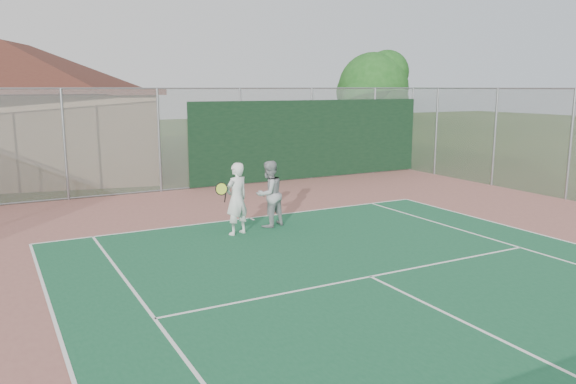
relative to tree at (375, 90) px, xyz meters
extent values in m
cylinder|color=gray|center=(-13.39, -1.87, -1.65)|extent=(0.08, 0.08, 3.50)
cylinder|color=gray|center=(-10.39, -1.87, -1.65)|extent=(0.08, 0.08, 3.50)
cylinder|color=gray|center=(-7.39, -1.87, -1.65)|extent=(0.08, 0.08, 3.50)
cylinder|color=gray|center=(-4.39, -1.87, -1.65)|extent=(0.08, 0.08, 3.50)
cylinder|color=gray|center=(-1.39, -1.87, -1.65)|extent=(0.08, 0.08, 3.50)
cylinder|color=gray|center=(0.61, -1.87, -1.65)|extent=(0.08, 0.08, 3.50)
cylinder|color=gray|center=(-9.39, -1.87, 0.10)|extent=(20.00, 0.05, 0.05)
cylinder|color=gray|center=(-9.39, -1.87, -3.35)|extent=(20.00, 0.05, 0.05)
cube|color=#999EA0|center=(-9.39, -1.87, -1.65)|extent=(20.00, 0.02, 3.50)
cube|color=black|center=(-4.39, -1.92, -1.85)|extent=(10.00, 0.04, 3.00)
cylinder|color=gray|center=(0.61, -3.37, -1.65)|extent=(0.08, 0.08, 3.50)
cylinder|color=gray|center=(0.61, -6.37, -1.65)|extent=(0.08, 0.08, 3.50)
cylinder|color=gray|center=(0.61, -9.37, -1.65)|extent=(0.08, 0.08, 3.50)
cube|color=#999EA0|center=(0.61, -6.37, -1.65)|extent=(0.02, 9.00, 3.50)
cube|color=black|center=(-13.52, 0.42, -2.24)|extent=(0.99, 0.06, 2.32)
cylinder|color=#332012|center=(-0.09, 0.01, -2.03)|extent=(0.35, 0.35, 2.73)
sphere|color=#194D18|center=(-0.09, 0.01, 0.11)|extent=(3.12, 3.12, 3.12)
sphere|color=#194D18|center=(0.79, 0.30, -0.28)|extent=(2.15, 2.15, 2.15)
sphere|color=#194D18|center=(-0.87, -0.38, -0.37)|extent=(1.95, 1.95, 1.95)
sphere|color=#194D18|center=(0.11, -0.87, -0.47)|extent=(1.76, 1.76, 1.76)
sphere|color=#194D18|center=(-0.38, 0.79, -0.08)|extent=(1.95, 1.95, 1.95)
sphere|color=#194D18|center=(0.50, -0.19, 0.80)|extent=(1.95, 1.95, 1.95)
imported|color=silver|center=(-10.37, -8.40, -2.52)|extent=(0.74, 0.60, 1.75)
imported|color=#9B9DA0|center=(-9.34, -8.08, -2.56)|extent=(0.99, 0.88, 1.69)
camera|label=1|loc=(-15.57, -20.62, 0.14)|focal=35.00mm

